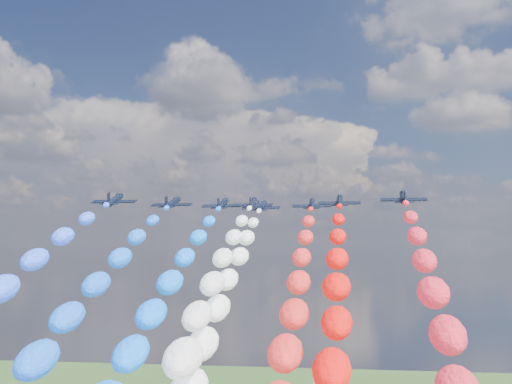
# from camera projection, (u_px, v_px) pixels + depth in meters

# --- Properties ---
(jet_0) EXTENTS (9.11, 12.08, 5.43)m
(jet_0) POSITION_uv_depth(u_px,v_px,m) (115.00, 200.00, 130.04)
(jet_0) COLOR black
(jet_1) EXTENTS (9.09, 12.06, 5.43)m
(jet_1) POSITION_uv_depth(u_px,v_px,m) (173.00, 203.00, 140.41)
(jet_1) COLOR black
(jet_2) EXTENTS (8.69, 11.78, 5.43)m
(jet_2) POSITION_uv_depth(u_px,v_px,m) (222.00, 204.00, 144.77)
(jet_2) COLOR black
(jet_3) EXTENTS (8.75, 11.83, 5.43)m
(jet_3) POSITION_uv_depth(u_px,v_px,m) (253.00, 203.00, 141.84)
(jet_3) COLOR black
(jet_4) EXTENTS (9.04, 12.03, 5.43)m
(jet_4) POSITION_uv_depth(u_px,v_px,m) (262.00, 206.00, 153.04)
(jet_4) COLOR black
(jet_5) EXTENTS (8.69, 11.78, 5.43)m
(jet_5) POSITION_uv_depth(u_px,v_px,m) (312.00, 204.00, 145.13)
(jet_5) COLOR black
(jet_6) EXTENTS (8.79, 11.85, 5.43)m
(jet_6) POSITION_uv_depth(u_px,v_px,m) (339.00, 201.00, 134.46)
(jet_6) COLOR black
(jet_7) EXTENTS (8.99, 12.00, 5.43)m
(jet_7) POSITION_uv_depth(u_px,v_px,m) (403.00, 198.00, 124.09)
(jet_7) COLOR black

